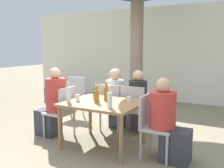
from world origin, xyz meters
TOP-DOWN VIEW (x-y plane):
  - ground_plane at (0.00, 0.00)m, footprint 30.00×30.00m
  - cafe_building_wall at (0.00, 3.96)m, footprint 10.00×0.08m
  - dining_table_front at (0.00, 0.00)m, footprint 1.19×0.99m
  - patio_chair_0 at (-0.83, 0.00)m, footprint 0.44×0.44m
  - patio_chair_1 at (0.83, 0.00)m, footprint 0.44×0.44m
  - patio_chair_2 at (-0.24, 0.73)m, footprint 0.44×0.44m
  - patio_chair_3 at (0.24, 0.73)m, footprint 0.44×0.44m
  - patio_chair_4 at (-1.48, 1.20)m, footprint 0.44×0.44m
  - person_seated_0 at (-1.06, -0.00)m, footprint 0.58×0.35m
  - person_seated_1 at (1.06, -0.00)m, footprint 0.59×0.37m
  - person_seated_2 at (-0.24, 0.96)m, footprint 0.33×0.57m
  - person_seated_3 at (0.24, 0.96)m, footprint 0.33×0.57m
  - water_bottle_0 at (0.29, -0.30)m, footprint 0.08×0.08m
  - water_bottle_1 at (-0.47, -0.28)m, footprint 0.07×0.07m
  - amber_bottle_2 at (-0.06, -0.10)m, footprint 0.08×0.08m
  - green_bottle_3 at (-0.21, 0.11)m, footprint 0.08×0.08m
  - amber_bottle_4 at (0.00, 0.11)m, footprint 0.08×0.08m
  - green_bottle_5 at (-0.15, 0.02)m, footprint 0.07×0.07m
  - drinking_glass_0 at (-0.40, -0.14)m, footprint 0.07×0.07m
  - drinking_glass_1 at (0.37, 0.20)m, footprint 0.08×0.08m

SIDE VIEW (x-z plane):
  - ground_plane at x=0.00m, z-range 0.00..0.00m
  - patio_chair_0 at x=-0.83m, z-range 0.07..0.98m
  - patio_chair_1 at x=0.83m, z-range 0.07..0.98m
  - patio_chair_2 at x=-0.24m, z-range 0.07..0.98m
  - patio_chair_3 at x=0.24m, z-range 0.07..0.98m
  - patio_chair_4 at x=-1.48m, z-range 0.07..0.98m
  - person_seated_3 at x=0.24m, z-range -0.06..1.13m
  - person_seated_1 at x=1.06m, z-range -0.06..1.13m
  - person_seated_2 at x=-0.24m, z-range -0.06..1.14m
  - person_seated_0 at x=-1.06m, z-range -0.06..1.19m
  - dining_table_front at x=0.00m, z-range 0.28..1.02m
  - drinking_glass_1 at x=0.37m, z-range 0.74..0.83m
  - drinking_glass_0 at x=-0.40m, z-range 0.74..0.85m
  - green_bottle_5 at x=-0.15m, z-range 0.71..0.94m
  - green_bottle_3 at x=-0.21m, z-range 0.71..0.97m
  - amber_bottle_2 at x=-0.06m, z-range 0.71..0.99m
  - amber_bottle_4 at x=0.00m, z-range 0.71..1.02m
  - water_bottle_0 at x=0.29m, z-range 0.70..1.03m
  - water_bottle_1 at x=-0.47m, z-range 0.70..1.04m
  - cafe_building_wall at x=0.00m, z-range 0.00..2.80m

